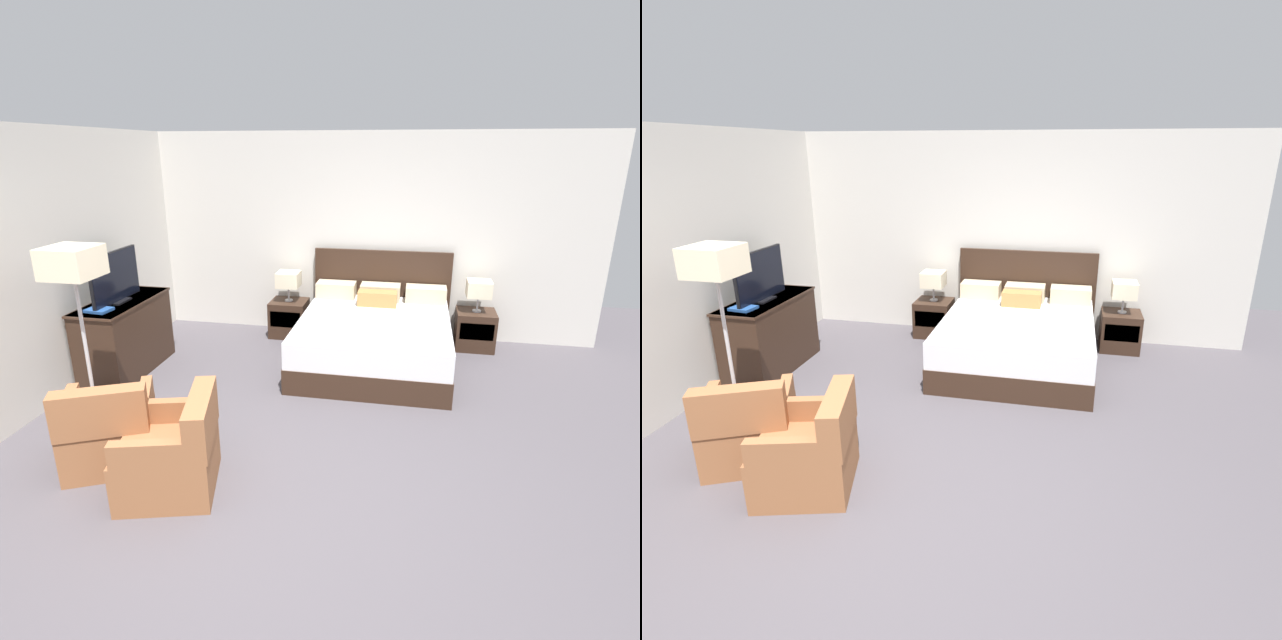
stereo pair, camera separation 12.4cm
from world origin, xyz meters
The scene contains 14 objects.
ground_plane centered at (0.00, 0.00, 0.00)m, with size 11.52×11.52×0.00m, color #4C474C.
wall_back centered at (0.00, 3.87, 1.33)m, with size 6.43×0.06×2.66m, color beige.
wall_left centered at (-2.64, 1.62, 1.33)m, with size 0.06×5.64×2.66m, color beige.
bed centered at (0.44, 2.86, 0.32)m, with size 1.80×2.00×1.18m.
nightstand_left centered at (-0.78, 3.55, 0.25)m, with size 0.48×0.45×0.49m.
nightstand_right centered at (1.67, 3.55, 0.25)m, with size 0.48×0.45×0.49m.
table_lamp_left centered at (-0.78, 3.56, 0.79)m, with size 0.30×0.30×0.40m.
table_lamp_right centered at (1.67, 3.56, 0.79)m, with size 0.30×0.30×0.40m.
dresser centered at (-2.32, 2.07, 0.43)m, with size 0.55×1.24×0.85m.
tv centered at (-2.32, 2.02, 1.12)m, with size 0.18×0.85×0.56m.
book_red_cover centered at (-2.33, 1.68, 0.86)m, with size 0.24×0.19×0.03m, color #234C8E.
armchair_by_window centered at (-1.48, 0.41, 0.28)m, with size 0.91×0.91×0.76m.
armchair_companion centered at (-0.82, 0.21, 0.28)m, with size 0.85×0.84×0.76m.
floor_lamp centered at (-1.87, 0.80, 1.48)m, with size 0.40×0.40×1.70m.
Camera 1 is at (0.86, -2.72, 2.45)m, focal length 28.00 mm.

